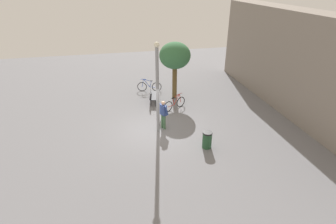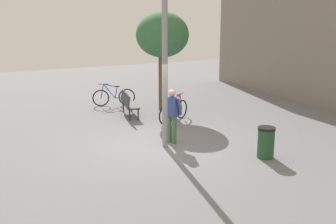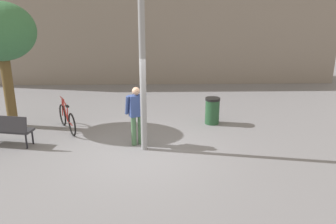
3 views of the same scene
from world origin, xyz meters
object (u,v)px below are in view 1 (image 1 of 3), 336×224
object	(u,v)px
bicycle_blue	(149,86)
trash_bin	(207,140)
plaza_tree	(175,56)
park_bench	(152,94)
person_by_lamppost	(163,113)
lamppost	(157,86)
bicycle_red	(175,104)

from	to	relation	value
bicycle_blue	trash_bin	xyz separation A→B (m)	(8.08, 1.64, 0.06)
plaza_tree	park_bench	bearing A→B (deg)	-75.90
person_by_lamppost	bicycle_blue	distance (m)	5.72
park_bench	trash_bin	xyz separation A→B (m)	(6.11, 1.73, -0.10)
trash_bin	park_bench	bearing A→B (deg)	-164.20
person_by_lamppost	plaza_tree	xyz separation A→B (m)	(-4.15, 1.65, 2.01)
park_bench	plaza_tree	distance (m)	2.97
plaza_tree	person_by_lamppost	bearing A→B (deg)	-21.74
trash_bin	lamppost	bearing A→B (deg)	-136.38
lamppost	trash_bin	distance (m)	3.74
plaza_tree	trash_bin	distance (m)	7.00
person_by_lamppost	plaza_tree	bearing A→B (deg)	158.26
person_by_lamppost	bicycle_blue	bearing A→B (deg)	179.10
bicycle_blue	trash_bin	distance (m)	8.24
lamppost	bicycle_blue	xyz separation A→B (m)	(-5.90, 0.43, -2.29)
bicycle_blue	bicycle_red	size ratio (longest dim) A/B	1.10
person_by_lamppost	lamppost	bearing A→B (deg)	-58.44
person_by_lamppost	park_bench	bearing A→B (deg)	-179.94
park_bench	bicycle_blue	xyz separation A→B (m)	(-1.96, 0.09, -0.16)
person_by_lamppost	plaza_tree	distance (m)	4.90
park_bench	lamppost	bearing A→B (deg)	-4.94
bicycle_blue	bicycle_red	xyz separation A→B (m)	(3.42, 1.12, 0.00)
park_bench	bicycle_red	xyz separation A→B (m)	(1.46, 1.21, -0.16)
lamppost	bicycle_blue	world-z (taller)	lamppost
person_by_lamppost	bicycle_red	size ratio (longest dim) A/B	1.04
lamppost	plaza_tree	distance (m)	4.80
person_by_lamppost	bicycle_red	xyz separation A→B (m)	(-2.27, 1.21, -0.58)
lamppost	trash_bin	bearing A→B (deg)	43.62
lamppost	trash_bin	world-z (taller)	lamppost
person_by_lamppost	plaza_tree	size ratio (longest dim) A/B	0.43
lamppost	bicycle_red	size ratio (longest dim) A/B	3.06
bicycle_blue	trash_bin	bearing A→B (deg)	11.45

